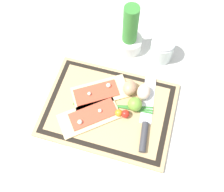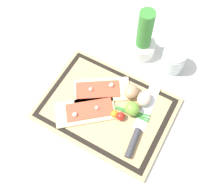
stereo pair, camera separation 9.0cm
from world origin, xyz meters
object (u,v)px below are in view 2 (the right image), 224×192
Objects in this scene: cherry_tomato_red at (121,116)px; knife at (138,131)px; pizza_slice_far at (101,90)px; sauce_jar at (173,61)px; pizza_slice_near at (86,111)px; lime at (132,109)px; herb_pot at (143,40)px; cherry_tomato_yellow at (114,114)px; egg_pink at (144,98)px; egg_brown at (131,92)px.

knife is at bearing -12.66° from cherry_tomato_red.
pizza_slice_far is 2.37× the size of sauce_jar.
lime is (0.14, 0.07, 0.02)m from pizza_slice_near.
knife is 0.34m from herb_pot.
lime is (-0.05, 0.05, 0.02)m from knife.
cherry_tomato_red is at bearing -27.95° from pizza_slice_far.
knife is 11.10× the size of cherry_tomato_yellow.
cherry_tomato_yellow is (0.09, 0.03, 0.01)m from pizza_slice_near.
sauce_jar reaches higher than pizza_slice_near.
lime is at bearing 59.72° from cherry_tomato_red.
herb_pot is (-0.04, 0.29, 0.05)m from cherry_tomato_yellow.
egg_brown is at bearing 177.18° from egg_pink.
cherry_tomato_yellow is at bearing 171.58° from knife.
pizza_slice_near is at bearing -159.58° from cherry_tomato_yellow.
cherry_tomato_yellow reaches higher than pizza_slice_near.
egg_brown is at bearing 82.35° from cherry_tomato_yellow.
egg_brown is (-0.08, 0.11, 0.01)m from knife.
cherry_tomato_yellow is 0.30m from herb_pot.
egg_pink is at bearing -97.81° from sauce_jar.
knife is 9.99× the size of cherry_tomato_red.
pizza_slice_far is 0.20m from knife.
pizza_slice_near is 0.19m from knife.
cherry_tomato_red is 0.31× the size of sauce_jar.
herb_pot is at bearing 102.12° from cherry_tomato_red.
pizza_slice_near is at bearing -99.25° from herb_pot.
egg_brown is at bearing 119.23° from lime.
lime is at bearing -71.34° from herb_pot.
pizza_slice_far is 0.11m from egg_brown.
cherry_tomato_yellow reaches higher than pizza_slice_far.
knife is at bearing -53.64° from egg_brown.
egg_brown is 0.10m from cherry_tomato_red.
cherry_tomato_red is (-0.07, 0.02, 0.01)m from knife.
herb_pot is at bearing 113.88° from knife.
pizza_slice_far is 0.16m from egg_pink.
egg_brown is at bearing -74.81° from herb_pot.
egg_pink is (0.15, 0.13, 0.02)m from pizza_slice_near.
egg_brown reaches higher than cherry_tomato_yellow.
lime reaches higher than pizza_slice_far.
lime reaches higher than egg_brown.
pizza_slice_far is 0.12m from cherry_tomato_red.
herb_pot reaches higher than lime.
cherry_tomato_red is 0.02m from cherry_tomato_yellow.
egg_pink is 0.06m from lime.
cherry_tomato_red is (-0.04, -0.09, -0.01)m from egg_pink.
herb_pot reaches higher than egg_brown.
pizza_slice_near and pizza_slice_far have the same top height.
sauce_jar is at bearing 76.77° from cherry_tomato_red.
egg_brown is 2.25× the size of cherry_tomato_yellow.
cherry_tomato_red is at bearing 5.50° from cherry_tomato_yellow.
sauce_jar is (0.03, 0.19, 0.00)m from egg_pink.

